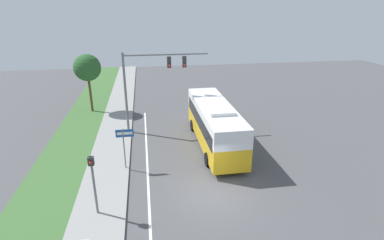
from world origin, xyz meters
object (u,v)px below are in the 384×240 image
bus (214,122)px  street_sign (124,141)px  pedestrian_signal (93,177)px  signal_gantry (150,75)px

bus → street_sign: 7.11m
pedestrian_signal → street_sign: size_ratio=1.16×
signal_gantry → pedestrian_signal: (-3.27, -10.89, -2.59)m
signal_gantry → street_sign: 7.28m
pedestrian_signal → bus: bearing=42.5°
signal_gantry → pedestrian_signal: 11.66m
bus → pedestrian_signal: (-7.86, -7.21, 0.37)m
bus → signal_gantry: size_ratio=1.45×
pedestrian_signal → street_sign: 4.67m
bus → pedestrian_signal: 10.67m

